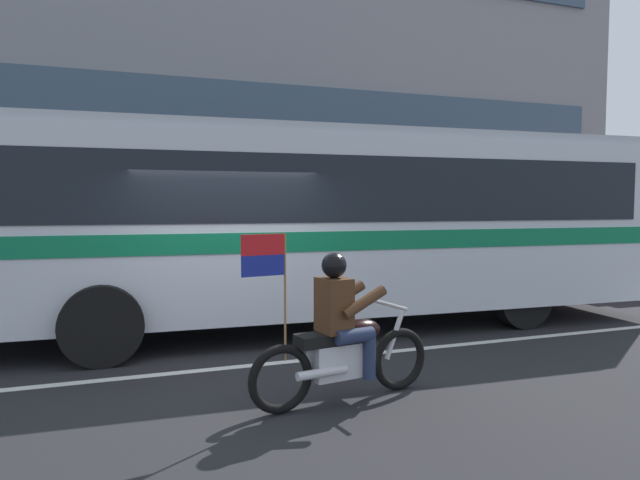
% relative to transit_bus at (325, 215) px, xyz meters
% --- Properties ---
extents(ground_plane, '(60.00, 60.00, 0.00)m').
position_rel_transit_bus_xyz_m(ground_plane, '(-1.86, -1.19, -1.88)').
color(ground_plane, black).
extents(sidewalk_curb, '(28.00, 3.80, 0.15)m').
position_rel_transit_bus_xyz_m(sidewalk_curb, '(-1.86, 3.91, -1.81)').
color(sidewalk_curb, gray).
rests_on(sidewalk_curb, ground_plane).
extents(lane_center_stripe, '(26.60, 0.14, 0.01)m').
position_rel_transit_bus_xyz_m(lane_center_stripe, '(-1.86, -1.79, -1.88)').
color(lane_center_stripe, silver).
rests_on(lane_center_stripe, ground_plane).
extents(office_building_facade, '(28.00, 0.89, 12.96)m').
position_rel_transit_bus_xyz_m(office_building_facade, '(-1.86, 6.20, 4.61)').
color(office_building_facade, gray).
rests_on(office_building_facade, ground_plane).
extents(transit_bus, '(11.25, 3.05, 3.22)m').
position_rel_transit_bus_xyz_m(transit_bus, '(0.00, 0.00, 0.00)').
color(transit_bus, silver).
rests_on(transit_bus, ground_plane).
extents(motorcycle_with_rider, '(2.17, 0.72, 1.78)m').
position_rel_transit_bus_xyz_m(motorcycle_with_rider, '(-1.05, -3.36, -1.22)').
color(motorcycle_with_rider, black).
rests_on(motorcycle_with_rider, ground_plane).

